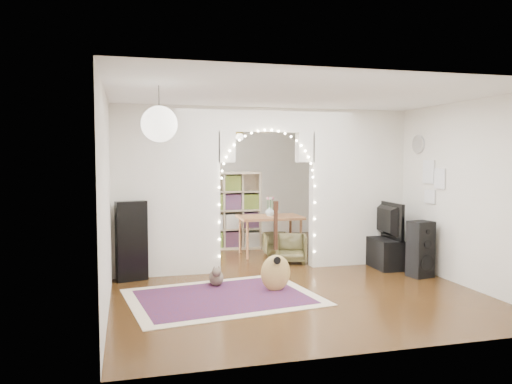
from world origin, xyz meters
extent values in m
plane|color=black|center=(0.00, 0.00, 0.00)|extent=(7.50, 7.50, 0.00)
cube|color=white|center=(0.00, 0.00, 2.70)|extent=(5.00, 7.50, 0.02)
cube|color=silver|center=(0.00, 3.75, 1.35)|extent=(5.00, 0.02, 2.70)
cube|color=silver|center=(0.00, -3.75, 1.35)|extent=(5.00, 0.02, 2.70)
cube|color=silver|center=(-2.50, 0.00, 1.35)|extent=(0.02, 7.50, 2.70)
cube|color=silver|center=(2.50, 0.00, 1.35)|extent=(0.02, 7.50, 2.70)
cube|color=silver|center=(-1.65, 0.00, 1.35)|extent=(1.70, 0.20, 2.70)
cube|color=silver|center=(1.65, 0.00, 1.35)|extent=(1.70, 0.20, 2.70)
cube|color=silver|center=(0.00, 0.00, 2.50)|extent=(1.60, 0.20, 0.40)
cube|color=white|center=(-2.47, 1.80, 1.50)|extent=(0.04, 1.20, 1.40)
cylinder|color=white|center=(2.48, -0.60, 2.10)|extent=(0.03, 0.31, 0.31)
sphere|color=white|center=(-1.90, -2.40, 2.25)|extent=(0.40, 0.40, 0.40)
cube|color=maroon|center=(-1.03, -1.51, 0.01)|extent=(2.69, 2.17, 0.02)
cube|color=black|center=(-2.20, -0.25, 0.61)|extent=(0.49, 0.27, 1.22)
ellipsoid|color=#B08846|center=(-0.25, -1.39, 0.45)|extent=(0.46, 0.25, 0.52)
cube|color=black|center=(-0.25, -1.39, 0.89)|extent=(0.06, 0.04, 0.59)
cube|color=black|center=(-0.25, -1.39, 1.21)|extent=(0.07, 0.05, 0.13)
ellipsoid|color=brown|center=(-1.01, -0.87, 0.12)|extent=(0.25, 0.35, 0.23)
sphere|color=brown|center=(-1.03, -1.01, 0.23)|extent=(0.15, 0.15, 0.14)
cone|color=brown|center=(-1.06, -1.01, 0.30)|extent=(0.04, 0.04, 0.05)
cone|color=brown|center=(-0.99, -1.01, 0.30)|extent=(0.04, 0.04, 0.05)
cylinder|color=brown|center=(-0.98, -0.70, 0.04)|extent=(0.06, 0.22, 0.07)
cube|color=black|center=(2.20, -1.15, 0.44)|extent=(0.39, 0.35, 0.88)
cylinder|color=black|center=(2.23, -1.30, 0.25)|extent=(0.25, 0.07, 0.26)
cylinder|color=black|center=(2.23, -1.30, 0.54)|extent=(0.14, 0.05, 0.14)
cylinder|color=black|center=(2.23, -1.30, 0.74)|extent=(0.08, 0.03, 0.08)
cube|color=black|center=(1.99, -0.29, 0.25)|extent=(0.44, 1.02, 0.50)
imported|color=black|center=(1.99, -0.29, 0.81)|extent=(0.19, 1.08, 0.62)
cube|color=#C1A98C|center=(-0.35, 2.04, 0.79)|extent=(1.59, 0.64, 1.59)
cube|color=brown|center=(0.41, 1.16, 0.73)|extent=(1.21, 0.81, 0.05)
cylinder|color=brown|center=(-0.12, 0.85, 0.35)|extent=(0.05, 0.05, 0.70)
cylinder|color=brown|center=(0.92, 0.84, 0.35)|extent=(0.05, 0.05, 0.70)
cylinder|color=brown|center=(-0.11, 1.49, 0.35)|extent=(0.05, 0.05, 0.70)
cylinder|color=brown|center=(0.93, 1.48, 0.35)|extent=(0.05, 0.05, 0.70)
imported|color=white|center=(0.41, 1.16, 0.85)|extent=(0.19, 0.19, 0.19)
imported|color=#4E4827|center=(0.52, 1.11, 0.22)|extent=(0.50, 0.52, 0.44)
imported|color=#4E4827|center=(0.57, 0.38, 0.25)|extent=(0.67, 0.68, 0.50)
camera|label=1|loc=(-2.26, -8.00, 1.89)|focal=35.00mm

